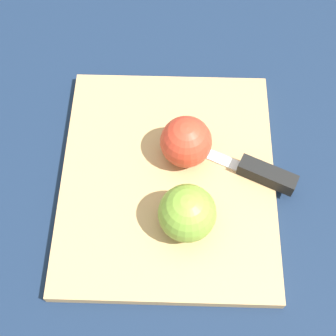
% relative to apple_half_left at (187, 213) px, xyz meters
% --- Properties ---
extents(ground_plane, '(4.00, 4.00, 0.00)m').
position_rel_apple_half_left_xyz_m(ground_plane, '(0.07, 0.03, -0.05)').
color(ground_plane, '#14233D').
extents(cutting_board, '(0.35, 0.30, 0.02)m').
position_rel_apple_half_left_xyz_m(cutting_board, '(0.07, 0.03, -0.04)').
color(cutting_board, tan).
rests_on(cutting_board, ground_plane).
extents(apple_half_left, '(0.07, 0.07, 0.07)m').
position_rel_apple_half_left_xyz_m(apple_half_left, '(0.00, 0.00, 0.00)').
color(apple_half_left, olive).
rests_on(apple_half_left, cutting_board).
extents(apple_half_right, '(0.07, 0.07, 0.07)m').
position_rel_apple_half_left_xyz_m(apple_half_right, '(0.10, 0.01, -0.00)').
color(apple_half_right, red).
rests_on(apple_half_right, cutting_board).
extents(knife, '(0.07, 0.16, 0.02)m').
position_rel_apple_half_left_xyz_m(knife, '(0.08, -0.09, -0.03)').
color(knife, silver).
rests_on(knife, cutting_board).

